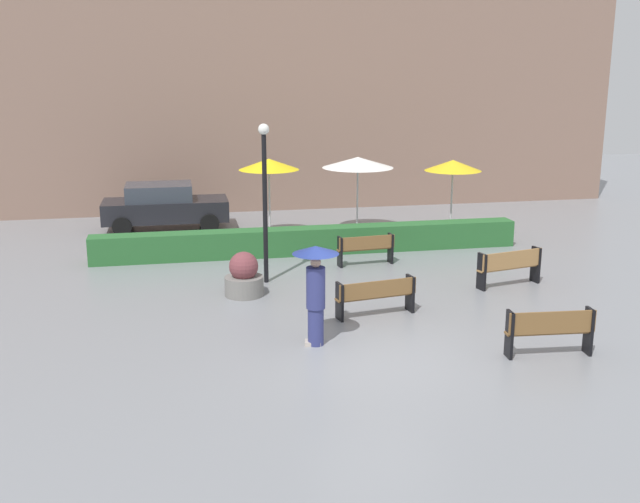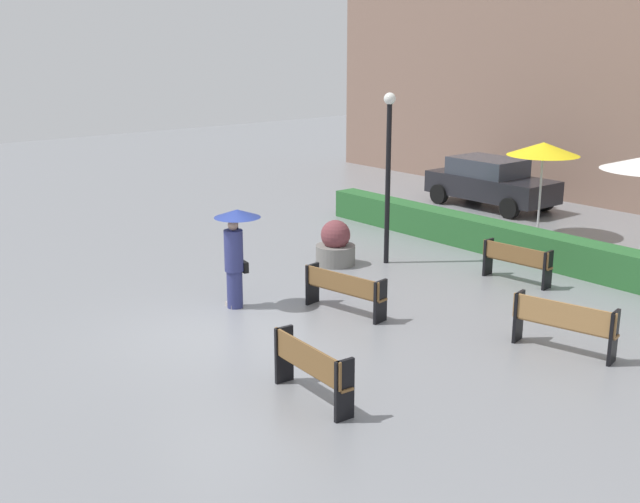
% 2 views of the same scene
% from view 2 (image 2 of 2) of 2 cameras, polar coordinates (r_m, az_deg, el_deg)
% --- Properties ---
extents(ground_plane, '(60.00, 60.00, 0.00)m').
position_cam_2_polar(ground_plane, '(14.93, -7.08, -5.78)').
color(ground_plane, gray).
extents(bench_mid_center, '(1.88, 0.66, 0.84)m').
position_cam_2_polar(bench_mid_center, '(15.66, 1.74, -2.70)').
color(bench_mid_center, brown).
rests_on(bench_mid_center, ground).
extents(bench_near_right, '(1.73, 0.45, 0.93)m').
position_cam_2_polar(bench_near_right, '(11.96, -0.69, -8.26)').
color(bench_near_right, brown).
rests_on(bench_near_right, ground).
extents(bench_back_row, '(1.65, 0.48, 0.85)m').
position_cam_2_polar(bench_back_row, '(18.16, 13.96, -0.60)').
color(bench_back_row, brown).
rests_on(bench_back_row, ground).
extents(bench_far_right, '(1.83, 0.71, 0.93)m').
position_cam_2_polar(bench_far_right, '(14.34, 17.16, -4.89)').
color(bench_far_right, '#9E7242').
rests_on(bench_far_right, ground).
extents(pedestrian_with_umbrella, '(0.93, 0.93, 2.02)m').
position_cam_2_polar(pedestrian_with_umbrella, '(15.87, -6.11, 0.42)').
color(pedestrian_with_umbrella, navy).
rests_on(pedestrian_with_umbrella, ground).
extents(planter_pot, '(0.95, 0.95, 1.09)m').
position_cam_2_polar(planter_pot, '(19.01, 1.12, 0.42)').
color(planter_pot, slate).
rests_on(planter_pot, ground).
extents(lamp_post, '(0.28, 0.28, 4.08)m').
position_cam_2_polar(lamp_post, '(18.80, 4.95, 6.50)').
color(lamp_post, black).
rests_on(lamp_post, ground).
extents(patio_umbrella_yellow, '(1.93, 1.93, 2.59)m').
position_cam_2_polar(patio_umbrella_yellow, '(22.14, 15.79, 7.11)').
color(patio_umbrella_yellow, silver).
rests_on(patio_umbrella_yellow, ground).
extents(hedge_strip, '(12.75, 0.70, 0.79)m').
position_cam_2_polar(hedge_strip, '(20.19, 13.78, 0.66)').
color(hedge_strip, '#28602D').
rests_on(hedge_strip, ground).
extents(parked_car, '(4.21, 1.99, 1.57)m').
position_cam_2_polar(parked_car, '(26.03, 12.16, 4.93)').
color(parked_car, black).
rests_on(parked_car, ground).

